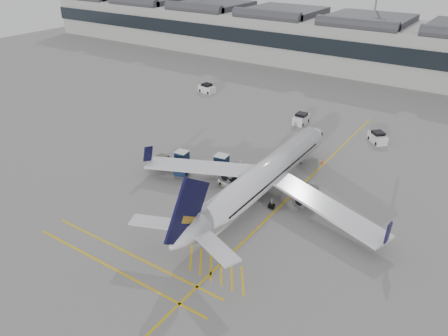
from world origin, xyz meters
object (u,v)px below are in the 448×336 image
Objects in this scene: ramp_agent_a at (252,184)px; pushback_tug at (163,162)px; airliner_main at (263,177)px; belt_loader at (230,183)px; baggage_cart_a at (248,186)px; ramp_agent_b at (247,181)px.

ramp_agent_a is 0.61× the size of pushback_tug.
airliner_main is 2.75m from ramp_agent_a.
pushback_tug is (-10.90, -0.43, 0.18)m from belt_loader.
belt_loader reaches higher than ramp_agent_a.
baggage_cart_a reaches higher than ramp_agent_a.
airliner_main is 19.22× the size of ramp_agent_b.
ramp_agent_a is (-1.84, 0.83, -1.87)m from airliner_main.
ramp_agent_b is at bearing 107.05° from baggage_cart_a.
airliner_main is at bearing -11.00° from baggage_cart_a.
airliner_main is 2.53m from baggage_cart_a.
airliner_main is at bearing -43.39° from ramp_agent_a.
ramp_agent_a is (0.06, 1.06, -0.22)m from baggage_cart_a.
baggage_cart_a is (-1.90, -0.23, -1.65)m from airliner_main.
pushback_tug is (-13.51, -0.29, -0.40)m from baggage_cart_a.
ramp_agent_b is at bearing 4.65° from pushback_tug.
airliner_main is at bearing 151.43° from ramp_agent_b.
ramp_agent_b reaches higher than belt_loader.
pushback_tug is at bearing -2.28° from ramp_agent_b.
baggage_cart_a is 13.52m from pushback_tug.
airliner_main is 14.99× the size of baggage_cart_a.
ramp_agent_b is (-2.75, 0.98, -1.83)m from airliner_main.
ramp_agent_a is 0.96× the size of ramp_agent_b.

